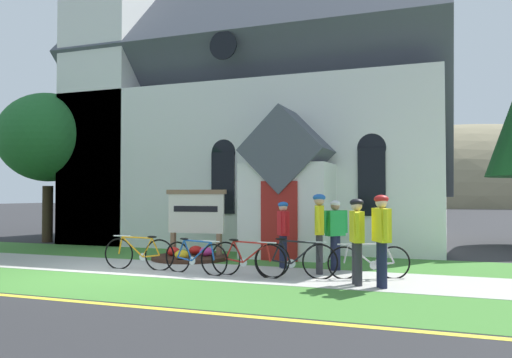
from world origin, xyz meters
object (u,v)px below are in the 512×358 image
object	(u,v)px
cyclist_in_red_jersey	(357,234)
yard_deciduous_tree	(48,138)
bicycle_red	(247,259)
cyclist_in_yellow_jersey	(319,226)
cyclist_in_orange_jersey	(382,233)
bicycle_silver	(369,261)
bicycle_black	(139,253)
bicycle_blue	(296,260)
cyclist_in_green_jersey	(283,230)
cyclist_in_white_jersey	(335,230)
bicycle_white	(195,257)
church_sign	(196,214)

from	to	relation	value
cyclist_in_red_jersey	yard_deciduous_tree	bearing A→B (deg)	157.13
bicycle_red	cyclist_in_yellow_jersey	size ratio (longest dim) A/B	1.03
bicycle_red	cyclist_in_orange_jersey	distance (m)	2.94
bicycle_silver	yard_deciduous_tree	world-z (taller)	yard_deciduous_tree
bicycle_black	cyclist_in_orange_jersey	xyz separation A→B (m)	(5.57, -0.46, 0.65)
bicycle_black	bicycle_blue	bearing A→B (deg)	1.38
cyclist_in_red_jersey	cyclist_in_green_jersey	size ratio (longest dim) A/B	1.06
cyclist_in_red_jersey	cyclist_in_orange_jersey	world-z (taller)	cyclist_in_orange_jersey
bicycle_silver	cyclist_in_white_jersey	size ratio (longest dim) A/B	1.01
bicycle_blue	cyclist_in_yellow_jersey	bearing A→B (deg)	65.67
bicycle_white	yard_deciduous_tree	bearing A→B (deg)	150.04
bicycle_black	cyclist_in_orange_jersey	distance (m)	5.63
church_sign	cyclist_in_yellow_jersey	bearing A→B (deg)	-22.44
cyclist_in_yellow_jersey	bicycle_blue	bearing A→B (deg)	-114.33
bicycle_blue	bicycle_silver	bearing A→B (deg)	17.28
bicycle_red	cyclist_in_red_jersey	size ratio (longest dim) A/B	1.08
bicycle_black	church_sign	bearing A→B (deg)	84.14
bicycle_silver	cyclist_in_red_jersey	world-z (taller)	cyclist_in_red_jersey
cyclist_in_green_jersey	cyclist_in_orange_jersey	bearing A→B (deg)	-36.64
cyclist_in_yellow_jersey	cyclist_in_orange_jersey	bearing A→B (deg)	-40.75
bicycle_silver	cyclist_in_green_jersey	bearing A→B (deg)	158.10
cyclist_in_white_jersey	cyclist_in_red_jersey	bearing A→B (deg)	-65.90
cyclist_in_yellow_jersey	yard_deciduous_tree	xyz separation A→B (m)	(-11.12, 3.99, 2.78)
yard_deciduous_tree	bicycle_blue	bearing A→B (deg)	-23.64
bicycle_red	bicycle_blue	bearing A→B (deg)	9.19
church_sign	cyclist_in_white_jersey	xyz separation A→B (m)	(4.06, -0.98, -0.27)
bicycle_white	cyclist_in_orange_jersey	world-z (taller)	cyclist_in_orange_jersey
church_sign	cyclist_in_yellow_jersey	distance (m)	4.15
cyclist_in_green_jersey	church_sign	bearing A→B (deg)	160.37
bicycle_blue	yard_deciduous_tree	world-z (taller)	yard_deciduous_tree
bicycle_white	cyclist_in_white_jersey	xyz separation A→B (m)	(2.80, 1.55, 0.57)
bicycle_white	bicycle_red	world-z (taller)	bicycle_red
cyclist_in_orange_jersey	cyclist_in_green_jersey	distance (m)	3.12
cyclist_in_green_jersey	yard_deciduous_tree	bearing A→B (deg)	161.36
cyclist_in_red_jersey	church_sign	bearing A→B (deg)	150.75
cyclist_in_orange_jersey	cyclist_in_white_jersey	xyz separation A→B (m)	(-1.26, 1.89, -0.09)
church_sign	cyclist_in_green_jersey	xyz separation A→B (m)	(2.82, -1.00, -0.30)
bicycle_white	cyclist_in_red_jersey	size ratio (longest dim) A/B	1.01
cyclist_in_orange_jersey	cyclist_in_white_jersey	size ratio (longest dim) A/B	1.08
yard_deciduous_tree	church_sign	bearing A→B (deg)	-18.26
bicycle_blue	yard_deciduous_tree	bearing A→B (deg)	156.36
cyclist_in_orange_jersey	cyclist_in_yellow_jersey	bearing A→B (deg)	139.25
yard_deciduous_tree	bicycle_red	bearing A→B (deg)	-26.58
bicycle_red	cyclist_in_white_jersey	xyz separation A→B (m)	(1.58, 1.50, 0.55)
bicycle_black	bicycle_silver	bearing A→B (deg)	5.96
bicycle_silver	bicycle_black	distance (m)	5.23
church_sign	bicycle_black	size ratio (longest dim) A/B	1.06
bicycle_blue	cyclist_in_white_jersey	bearing A→B (deg)	67.14
bicycle_blue	cyclist_in_yellow_jersey	xyz separation A→B (m)	(0.33, 0.74, 0.66)
bicycle_red	cyclist_in_yellow_jersey	bearing A→B (deg)	33.65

